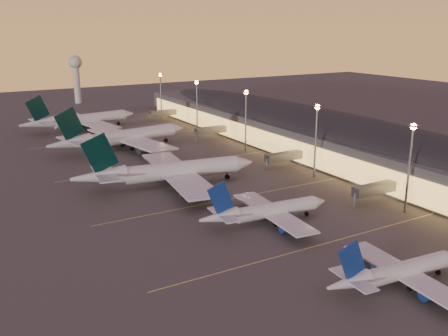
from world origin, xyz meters
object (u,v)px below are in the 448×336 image
airliner_narrow_south (397,272)px  airliner_narrow_north (266,211)px  airliner_wide_far (81,120)px  radar_tower (76,71)px  airliner_wide_near (168,172)px  airliner_wide_mid (122,137)px

airliner_narrow_south → airliner_narrow_north: (-3.79, 41.38, 0.35)m
airliner_wide_far → radar_tower: radar_tower is taller
airliner_narrow_north → radar_tower: size_ratio=1.19×
airliner_narrow_north → airliner_wide_far: (-9.39, 152.46, 1.50)m
airliner_wide_near → radar_tower: 205.56m
airliner_narrow_north → airliner_wide_near: bearing=107.2°
radar_tower → airliner_wide_mid: bearing=-97.4°
airliner_narrow_south → radar_tower: (9.83, 288.34, 18.66)m
airliner_wide_near → airliner_wide_far: airliner_wide_near is taller
airliner_wide_near → airliner_wide_mid: size_ratio=0.96×
airliner_wide_near → radar_tower: bearing=91.5°
airliner_wide_mid → airliner_wide_far: airliner_wide_mid is taller
airliner_narrow_north → airliner_wide_near: airliner_wide_near is taller
airliner_narrow_south → airliner_wide_mid: bearing=98.5°
airliner_wide_mid → radar_tower: (19.08, 146.32, 16.51)m
airliner_wide_near → airliner_wide_far: size_ratio=1.01×
airliner_narrow_south → airliner_wide_mid: (-9.25, 142.02, 2.15)m
airliner_wide_far → airliner_narrow_north: bearing=-95.7°
airliner_wide_near → airliner_wide_far: (0.03, 109.07, -0.06)m
airliner_narrow_north → airliner_wide_mid: 100.80m
airliner_narrow_south → airliner_wide_near: size_ratio=0.56×
airliner_narrow_north → airliner_wide_near: (-9.41, 43.38, 1.55)m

